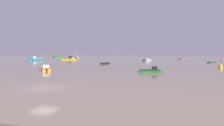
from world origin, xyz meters
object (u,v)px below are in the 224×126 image
motorboat_moored_2 (70,59)px  rowboat_moored_5 (37,59)px  motorboat_moored_6 (34,59)px  rowboat_moored_2 (181,59)px  motorboat_moored_5 (46,69)px  motorboat_moored_0 (57,57)px  rowboat_moored_1 (105,63)px  sailboat_moored_1 (77,58)px  motorboat_moored_7 (147,60)px  rowboat_moored_3 (212,62)px  channel_buoy (220,66)px  motorboat_moored_3 (153,71)px

motorboat_moored_2 → rowboat_moored_5: 17.23m
motorboat_moored_2 → motorboat_moored_6: motorboat_moored_6 is taller
rowboat_moored_2 → motorboat_moored_5: size_ratio=0.77×
motorboat_moored_0 → rowboat_moored_1: size_ratio=1.73×
sailboat_moored_1 → motorboat_moored_7: (39.68, -16.46, 0.04)m
motorboat_moored_6 → rowboat_moored_3: bearing=100.1°
rowboat_moored_5 → rowboat_moored_1: bearing=-117.4°
rowboat_moored_1 → motorboat_moored_5: size_ratio=0.85×
motorboat_moored_2 → rowboat_moored_3: size_ratio=1.92×
rowboat_moored_2 → motorboat_moored_6: size_ratio=0.50×
rowboat_moored_1 → motorboat_moored_0: bearing=-106.2°
channel_buoy → motorboat_moored_5: bearing=-153.7°
sailboat_moored_1 → rowboat_moored_5: size_ratio=1.53×
rowboat_moored_1 → motorboat_moored_7: motorboat_moored_7 is taller
motorboat_moored_6 → sailboat_moored_1: bearing=173.7°
rowboat_moored_1 → rowboat_moored_3: bearing=147.1°
rowboat_moored_2 → rowboat_moored_5: (-64.94, -23.56, 0.01)m
motorboat_moored_5 → rowboat_moored_1: bearing=-48.9°
motorboat_moored_5 → motorboat_moored_6: (-31.77, 37.23, 0.13)m
motorboat_moored_0 → motorboat_moored_2: bearing=89.3°
motorboat_moored_0 → motorboat_moored_6: bearing=66.2°
motorboat_moored_3 → motorboat_moored_6: bearing=134.7°
motorboat_moored_0 → motorboat_moored_6: size_ratio=0.95×
motorboat_moored_0 → rowboat_moored_2: bearing=134.7°
sailboat_moored_1 → motorboat_moored_5: bearing=150.0°
rowboat_moored_2 → motorboat_moored_7: 26.30m
rowboat_moored_2 → rowboat_moored_3: size_ratio=0.99×
rowboat_moored_2 → rowboat_moored_3: rowboat_moored_3 is taller
motorboat_moored_2 → channel_buoy: 62.04m
motorboat_moored_6 → channel_buoy: (66.82, -19.88, 0.08)m
rowboat_moored_1 → motorboat_moored_3: size_ratio=0.86×
motorboat_moored_6 → rowboat_moored_1: bearing=77.2°
motorboat_moored_3 → rowboat_moored_5: (-57.94, 43.65, -0.09)m
motorboat_moored_0 → rowboat_moored_2: motorboat_moored_0 is taller
motorboat_moored_0 → rowboat_moored_5: size_ratio=1.85×
rowboat_moored_1 → rowboat_moored_5: size_ratio=1.07×
rowboat_moored_1 → motorboat_moored_5: bearing=19.1°
rowboat_moored_2 → sailboat_moored_1: sailboat_moored_1 is taller
channel_buoy → motorboat_moored_3: bearing=-133.2°
motorboat_moored_3 → motorboat_moored_7: (-6.51, 44.64, 0.03)m
rowboat_moored_3 → sailboat_moored_1: 66.43m
sailboat_moored_1 → motorboat_moored_6: size_ratio=0.79×
motorboat_moored_0 → rowboat_moored_1: motorboat_moored_0 is taller
motorboat_moored_0 → channel_buoy: channel_buoy is taller
sailboat_moored_1 → channel_buoy: sailboat_moored_1 is taller
rowboat_moored_3 → sailboat_moored_1: size_ratio=0.64×
sailboat_moored_1 → rowboat_moored_2: bearing=-135.0°
rowboat_moored_3 → motorboat_moored_5: motorboat_moored_5 is taller
motorboat_moored_0 → rowboat_moored_5: motorboat_moored_0 is taller
rowboat_moored_2 → motorboat_moored_7: motorboat_moored_7 is taller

